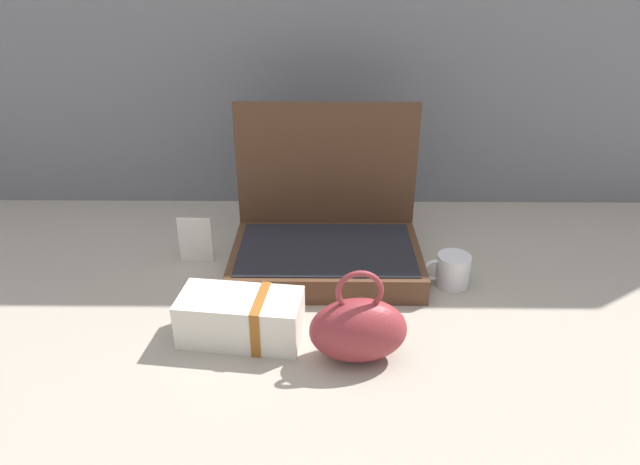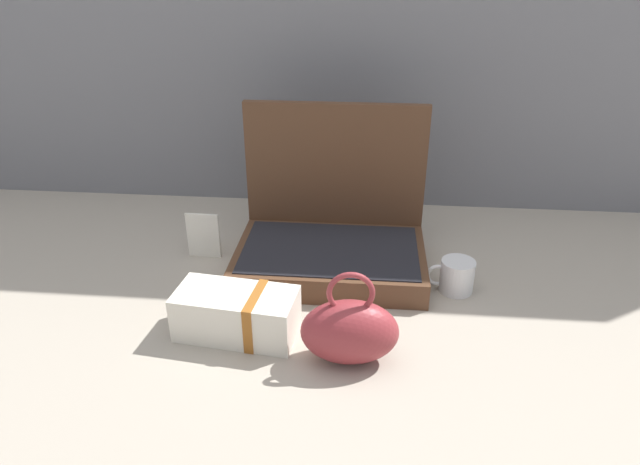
# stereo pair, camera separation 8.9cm
# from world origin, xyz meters

# --- Properties ---
(ground_plane) EXTENTS (6.00, 6.00, 0.00)m
(ground_plane) POSITION_xyz_m (0.00, 0.00, 0.00)
(ground_plane) COLOR #9E9384
(open_suitcase) EXTENTS (0.48, 0.33, 0.40)m
(open_suitcase) POSITION_xyz_m (0.03, 0.16, 0.09)
(open_suitcase) COLOR #4C301E
(open_suitcase) RESTS_ON ground_plane
(teal_pouch_handbag) EXTENTS (0.20, 0.12, 0.21)m
(teal_pouch_handbag) POSITION_xyz_m (0.09, -0.23, 0.07)
(teal_pouch_handbag) COLOR maroon
(teal_pouch_handbag) RESTS_ON ground_plane
(cream_toiletry_bag) EXTENTS (0.27, 0.15, 0.11)m
(cream_toiletry_bag) POSITION_xyz_m (-0.15, -0.17, 0.05)
(cream_toiletry_bag) COLOR silver
(cream_toiletry_bag) RESTS_ON ground_plane
(coffee_mug) EXTENTS (0.11, 0.08, 0.08)m
(coffee_mug) POSITION_xyz_m (0.34, 0.05, 0.04)
(coffee_mug) COLOR silver
(coffee_mug) RESTS_ON ground_plane
(info_card_left) EXTENTS (0.09, 0.01, 0.13)m
(info_card_left) POSITION_xyz_m (-0.31, 0.16, 0.06)
(info_card_left) COLOR silver
(info_card_left) RESTS_ON ground_plane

